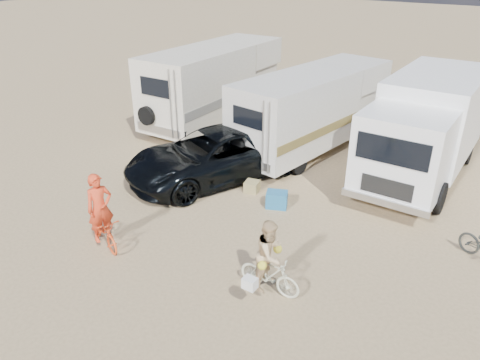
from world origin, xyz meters
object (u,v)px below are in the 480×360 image
Objects in this scene: rv_main at (312,111)px; rider_man at (101,214)px; cooler at (277,200)px; dark_suv at (213,155)px; rider_woman at (270,261)px; bike_man at (103,231)px; bike_woman at (269,275)px; crate at (252,186)px; box_truck at (425,130)px; rv_left at (213,86)px.

rv_main is 9.07m from rider_man.
cooler is at bearing -13.94° from rider_man.
dark_suv is 6.00m from rider_woman.
cooler is (2.64, 4.23, -0.17)m from bike_man.
rv_main reaches higher than rider_woman.
bike_woman is at bearing -61.31° from rv_main.
rider_woman is at bearing -61.01° from bike_man.
rider_man is 4.93m from crate.
bike_man is (-5.47, -8.72, -1.23)m from box_truck.
box_truck is 4.32× the size of rider_woman.
box_truck reaches higher than rider_woman.
rv_left is (-4.93, 0.32, 0.17)m from rv_main.
box_truck is 11.46× the size of cooler.
dark_suv is (3.45, -4.52, -0.83)m from rv_left.
box_truck is 5.89m from crate.
dark_suv is 3.22× the size of rider_man.
rv_left reaches higher than cooler.
box_truck reaches higher than dark_suv.
dark_suv is at bearing -145.06° from box_truck.
rv_left reaches higher than bike_woman.
rv_main is 4.94m from rv_left.
box_truck is 3.86× the size of rider_man.
dark_suv reaches higher than bike_woman.
dark_suv is 2.87m from cooler.
rv_left reaches higher than rv_main.
rider_woman reaches higher than cooler.
box_truck is at bearing 34.15° from cooler.
rv_left reaches higher than rider_man.
rv_left reaches higher than crate.
crate is (1.62, -0.11, -0.64)m from dark_suv.
bike_woman is (4.56, -3.90, -0.38)m from dark_suv.
bike_woman is 0.90× the size of rider_woman.
rv_main reaches higher than dark_suv.
box_truck is at bearing -10.29° from bike_woman.
rider_woman is (3.08, -8.09, -0.66)m from rv_main.
dark_suv is at bearing -54.42° from rv_left.
rv_left is 11.75× the size of cooler.
crate is (1.50, 4.64, -0.25)m from bike_man.
cooler is (2.76, -0.52, -0.57)m from dark_suv.
dark_suv reaches higher than cooler.
dark_suv is 9.57× the size of cooler.
bike_woman reaches higher than bike_man.
rv_main is 4.50m from dark_suv.
crate is at bearing 0.22° from bike_man.
rv_main is at bearing 9.46° from rider_man.
bike_woman is 3.83m from cooler.
box_truck is 1.20× the size of dark_suv.
rv_left is 4.51× the size of bike_man.
rider_man is (-5.47, -8.72, -0.74)m from box_truck.
box_truck is 4.40× the size of bike_man.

